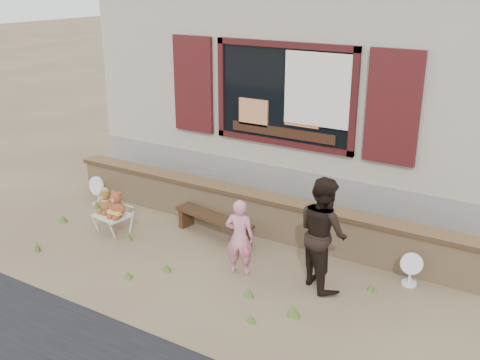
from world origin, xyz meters
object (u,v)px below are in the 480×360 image
Objects in this scene: folding_chair at (113,216)px; child at (240,237)px; bench at (214,221)px; teddy_bear_right at (117,203)px; adult at (323,233)px; teddy_bear_left at (106,200)px.

folding_chair is 2.43m from child.
bench is 3.28× the size of teddy_bear_right.
teddy_bear_right is 3.37m from adult.
teddy_bear_right is 0.29× the size of adult.
bench is 0.96× the size of adult.
child is at bearing 6.18° from teddy_bear_right.
adult reaches higher than child.
folding_chair is 0.50× the size of child.
folding_chair is 1.24× the size of teddy_bear_right.
child is (2.27, -0.05, 0.02)m from teddy_bear_right.
adult is (3.49, 0.22, 0.48)m from folding_chair.
bench is 1.23m from child.
teddy_bear_left is 0.37× the size of child.
folding_chair is 0.27m from teddy_bear_left.
adult reaches higher than teddy_bear_right.
adult reaches higher than bench.
bench is at bearing 29.84° from teddy_bear_left.
child reaches higher than teddy_bear_right.
adult reaches higher than teddy_bear_left.
teddy_bear_left is at bearing -147.76° from bench.
adult is (1.08, 0.30, 0.21)m from child.
bench is 3.63× the size of teddy_bear_left.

